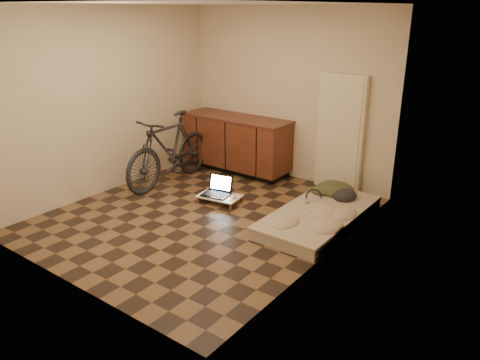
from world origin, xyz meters
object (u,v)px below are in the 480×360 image
Objects in this scene: futon at (319,217)px; lap_desk at (220,196)px; bicycle at (169,146)px; laptop at (217,191)px.

futon is 1.44m from lap_desk.
bicycle reaches higher than laptop.
laptop is at bearing -8.57° from bicycle.
futon is at bearing -3.13° from laptop.
bicycle is at bearing 163.34° from laptop.
bicycle is at bearing 164.49° from lap_desk.
bicycle reaches higher than lap_desk.
futon is at bearing 0.19° from lap_desk.
laptop reaches higher than lap_desk.
lap_desk is 1.49× the size of laptop.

